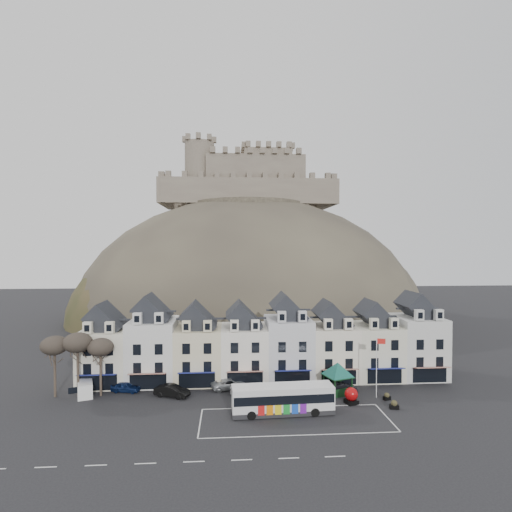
{
  "coord_description": "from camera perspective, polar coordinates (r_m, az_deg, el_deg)",
  "views": [
    {
      "loc": [
        -5.72,
        -44.28,
        20.34
      ],
      "look_at": [
        -1.0,
        24.0,
        18.55
      ],
      "focal_mm": 28.0,
      "sensor_mm": 36.0,
      "label": 1
    }
  ],
  "objects": [
    {
      "name": "ground",
      "position": [
        49.06,
        3.37,
        -23.0
      ],
      "size": [
        300.0,
        300.0,
        0.0
      ],
      "primitive_type": "plane",
      "color": "black",
      "rests_on": "ground"
    },
    {
      "name": "coach_bay_markings",
      "position": [
        50.46,
        5.61,
        -22.28
      ],
      "size": [
        22.0,
        7.5,
        0.01
      ],
      "primitive_type": "cube",
      "color": "silver",
      "rests_on": "ground"
    },
    {
      "name": "townhouse_terrace",
      "position": [
        62.37,
        1.6,
        -12.46
      ],
      "size": [
        54.4,
        9.35,
        11.8
      ],
      "color": "#ECE6CD",
      "rests_on": "ground"
    },
    {
      "name": "castle_hill",
      "position": [
        115.23,
        -0.43,
        -8.61
      ],
      "size": [
        100.0,
        76.0,
        68.0
      ],
      "color": "#342E28",
      "rests_on": "ground"
    },
    {
      "name": "castle",
      "position": [
        122.0,
        -0.99,
        10.87
      ],
      "size": [
        50.2,
        22.2,
        22.0
      ],
      "color": "#685A4F",
      "rests_on": "ground"
    },
    {
      "name": "tree_left_far",
      "position": [
        61.02,
        -26.83,
        -11.39
      ],
      "size": [
        3.61,
        3.61,
        8.24
      ],
      "color": "#322A20",
      "rests_on": "ground"
    },
    {
      "name": "tree_left_mid",
      "position": [
        59.86,
        -24.14,
        -11.27
      ],
      "size": [
        3.78,
        3.78,
        8.64
      ],
      "color": "#322A20",
      "rests_on": "ground"
    },
    {
      "name": "tree_left_near",
      "position": [
        59.07,
        -21.34,
        -12.1
      ],
      "size": [
        3.43,
        3.43,
        7.84
      ],
      "color": "#322A20",
      "rests_on": "ground"
    },
    {
      "name": "bus",
      "position": [
        51.26,
        3.83,
        -19.57
      ],
      "size": [
        12.37,
        3.42,
        3.46
      ],
      "rotation": [
        0.0,
        0.0,
        0.05
      ],
      "color": "#262628",
      "rests_on": "ground"
    },
    {
      "name": "bus_shelter",
      "position": [
        58.06,
        11.59,
        -15.59
      ],
      "size": [
        6.37,
        6.37,
        4.26
      ],
      "rotation": [
        0.0,
        0.0,
        0.32
      ],
      "color": "black",
      "rests_on": "ground"
    },
    {
      "name": "red_buoy",
      "position": [
        55.64,
        13.45,
        -18.81
      ],
      "size": [
        1.77,
        1.77,
        2.09
      ],
      "rotation": [
        0.0,
        0.0,
        0.32
      ],
      "color": "black",
      "rests_on": "ground"
    },
    {
      "name": "flagpole",
      "position": [
        57.44,
        16.94,
        -14.38
      ],
      "size": [
        1.16,
        0.33,
        8.21
      ],
      "rotation": [
        0.0,
        0.0,
        -0.23
      ],
      "color": "silver",
      "rests_on": "ground"
    },
    {
      "name": "white_van",
      "position": [
        61.62,
        -23.23,
        -16.95
      ],
      "size": [
        3.16,
        4.58,
        1.92
      ],
      "rotation": [
        0.0,
        0.0,
        0.35
      ],
      "color": "white",
      "rests_on": "ground"
    },
    {
      "name": "planter_west",
      "position": [
        58.27,
        18.19,
        -18.52
      ],
      "size": [
        1.07,
        0.77,
        0.96
      ],
      "rotation": [
        0.0,
        0.0,
        0.33
      ],
      "color": "black",
      "rests_on": "ground"
    },
    {
      "name": "planter_east",
      "position": [
        55.65,
        19.14,
        -19.43
      ],
      "size": [
        1.19,
        0.78,
        1.11
      ],
      "rotation": [
        0.0,
        0.0,
        -0.17
      ],
      "color": "black",
      "rests_on": "ground"
    },
    {
      "name": "car_navy",
      "position": [
        61.04,
        -18.1,
        -17.35
      ],
      "size": [
        4.31,
        2.43,
        1.38
      ],
      "primitive_type": "imported",
      "rotation": [
        0.0,
        0.0,
        1.37
      ],
      "color": "#0E1D48",
      "rests_on": "ground"
    },
    {
      "name": "car_black",
      "position": [
        57.73,
        -11.91,
        -18.33
      ],
      "size": [
        5.06,
        3.27,
        1.58
      ],
      "primitive_type": "imported",
      "rotation": [
        0.0,
        0.0,
        1.2
      ],
      "color": "black",
      "rests_on": "ground"
    },
    {
      "name": "car_silver",
      "position": [
        59.6,
        -3.8,
        -17.72
      ],
      "size": [
        5.63,
        3.85,
        1.45
      ],
      "primitive_type": "imported",
      "rotation": [
        0.0,
        0.0,
        1.88
      ],
      "color": "#A4A8AC",
      "rests_on": "ground"
    },
    {
      "name": "car_white",
      "position": [
        57.33,
        -1.43,
        -18.62
      ],
      "size": [
        4.47,
        2.26,
        1.25
      ],
      "primitive_type": "imported",
      "rotation": [
        0.0,
        0.0,
        1.45
      ],
      "color": "white",
      "rests_on": "ground"
    },
    {
      "name": "car_maroon",
      "position": [
        58.55,
        6.98,
        -18.1
      ],
      "size": [
        4.48,
        2.89,
        1.42
      ],
      "primitive_type": "imported",
      "rotation": [
        0.0,
        0.0,
        1.25
      ],
      "color": "#621605",
      "rests_on": "ground"
    },
    {
      "name": "car_charcoal",
      "position": [
        59.38,
        12.23,
        -17.89
      ],
      "size": [
        4.18,
        1.99,
        1.32
      ],
      "primitive_type": "imported",
      "rotation": [
        0.0,
        0.0,
        1.72
      ],
      "color": "black",
      "rests_on": "ground"
    }
  ]
}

